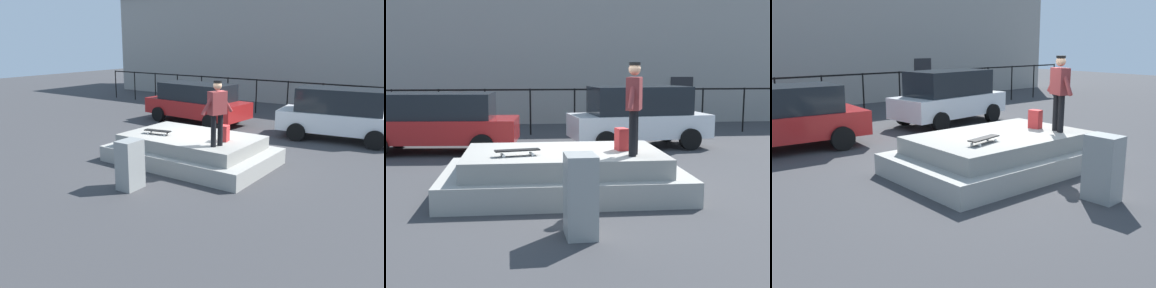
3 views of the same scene
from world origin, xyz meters
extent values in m
plane|color=#38383A|center=(0.00, 0.00, 0.00)|extent=(60.00, 60.00, 0.00)
cube|color=#9E9B93|center=(-0.27, -0.34, 0.23)|extent=(4.62, 2.94, 0.45)
cube|color=gray|center=(-0.27, -0.34, 0.63)|extent=(3.79, 2.41, 0.36)
cylinder|color=black|center=(0.94, -1.07, 1.23)|extent=(0.14, 0.14, 0.84)
cylinder|color=black|center=(1.01, -0.86, 1.23)|extent=(0.14, 0.14, 0.84)
cube|color=maroon|center=(0.97, -0.97, 1.95)|extent=(0.39, 0.52, 0.59)
cylinder|color=maroon|center=(0.88, -1.23, 1.94)|extent=(0.23, 0.44, 0.56)
cylinder|color=maroon|center=(1.07, -0.70, 1.94)|extent=(0.23, 0.44, 0.56)
sphere|color=tan|center=(0.97, -0.97, 2.39)|extent=(0.22, 0.22, 0.22)
cylinder|color=black|center=(0.97, -0.97, 2.49)|extent=(0.27, 0.27, 0.05)
cube|color=black|center=(-1.15, -0.81, 0.92)|extent=(0.85, 0.36, 0.02)
cylinder|color=silver|center=(-0.87, -0.86, 0.84)|extent=(0.06, 0.04, 0.06)
cylinder|color=silver|center=(-0.91, -0.66, 0.84)|extent=(0.06, 0.04, 0.06)
cylinder|color=silver|center=(-1.40, -0.96, 0.84)|extent=(0.06, 0.04, 0.06)
cylinder|color=silver|center=(-1.44, -0.77, 0.84)|extent=(0.06, 0.04, 0.06)
cube|color=red|center=(0.87, -0.38, 1.03)|extent=(0.25, 0.31, 0.43)
cube|color=#B21E1E|center=(-3.51, 4.65, 0.65)|extent=(4.68, 2.16, 0.66)
cube|color=black|center=(-3.51, 4.65, 1.34)|extent=(3.30, 1.84, 0.71)
cylinder|color=black|center=(-2.03, 5.47, 0.32)|extent=(0.65, 0.27, 0.64)
cylinder|color=black|center=(-2.17, 3.61, 0.32)|extent=(0.65, 0.27, 0.64)
cube|color=white|center=(2.45, 4.96, 0.67)|extent=(4.34, 2.25, 0.70)
cube|color=black|center=(2.45, 4.96, 1.43)|extent=(3.08, 1.89, 0.83)
cylinder|color=black|center=(1.06, 5.68, 0.32)|extent=(0.66, 0.30, 0.64)
cylinder|color=black|center=(1.28, 3.91, 0.32)|extent=(0.66, 0.30, 0.64)
cylinder|color=black|center=(3.61, 6.01, 0.32)|extent=(0.66, 0.30, 0.64)
cylinder|color=black|center=(3.84, 4.24, 0.32)|extent=(0.66, 0.30, 0.64)
cube|color=gray|center=(-0.23, -2.96, 0.60)|extent=(0.46, 0.62, 1.20)
cylinder|color=black|center=(-2.40, 8.13, 0.83)|extent=(0.06, 0.06, 1.66)
cylinder|color=black|center=(-0.80, 8.13, 0.83)|extent=(0.06, 0.06, 1.66)
cylinder|color=black|center=(0.80, 8.13, 0.83)|extent=(0.06, 0.06, 1.66)
cylinder|color=black|center=(2.40, 8.13, 0.83)|extent=(0.06, 0.06, 1.66)
cylinder|color=black|center=(4.00, 8.13, 0.83)|extent=(0.06, 0.06, 1.66)
cylinder|color=black|center=(5.60, 8.13, 0.83)|extent=(0.06, 0.06, 1.66)
cylinder|color=black|center=(7.20, 8.13, 0.83)|extent=(0.06, 0.06, 1.66)
cylinder|color=black|center=(8.80, 8.13, 0.83)|extent=(0.06, 0.06, 1.66)
cylinder|color=black|center=(10.40, 8.13, 0.83)|extent=(0.06, 0.06, 1.66)
cylinder|color=black|center=(12.00, 8.13, 0.83)|extent=(0.06, 0.06, 1.66)
cube|color=black|center=(0.00, 8.13, 1.62)|extent=(24.00, 0.04, 0.06)
cube|color=gray|center=(0.00, 14.55, 3.11)|extent=(29.31, 6.05, 6.23)
cube|color=#262628|center=(5.86, 11.51, 1.00)|extent=(1.00, 0.06, 2.00)
camera|label=1|loc=(6.30, -9.65, 3.52)|focal=37.71mm
camera|label=2|loc=(-1.01, -9.89, 2.43)|focal=46.77mm
camera|label=3|loc=(-7.03, -7.26, 2.81)|focal=41.64mm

